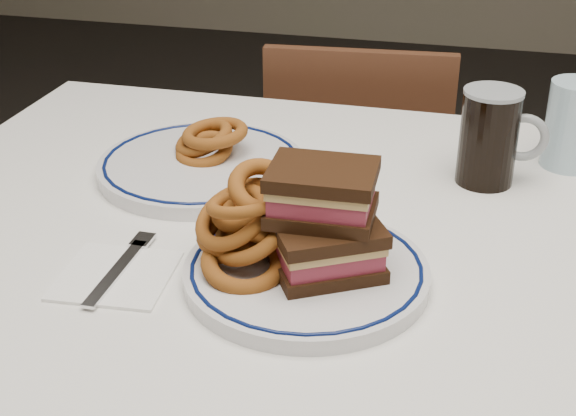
% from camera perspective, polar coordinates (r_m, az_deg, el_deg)
% --- Properties ---
extents(dining_table, '(1.27, 0.87, 0.75)m').
position_cam_1_polar(dining_table, '(1.08, 4.45, -6.05)').
color(dining_table, silver).
rests_on(dining_table, floor).
extents(chair_far, '(0.40, 0.40, 0.81)m').
position_cam_1_polar(chair_far, '(1.78, 4.96, 0.62)').
color(chair_far, '#432415').
rests_on(chair_far, floor).
extents(main_plate, '(0.28, 0.28, 0.02)m').
position_cam_1_polar(main_plate, '(0.91, 1.31, -4.57)').
color(main_plate, silver).
rests_on(main_plate, dining_table).
extents(reuben_sandwich, '(0.15, 0.14, 0.12)m').
position_cam_1_polar(reuben_sandwich, '(0.87, 2.62, -0.87)').
color(reuben_sandwich, black).
rests_on(reuben_sandwich, main_plate).
extents(onion_rings_main, '(0.13, 0.14, 0.14)m').
position_cam_1_polar(onion_rings_main, '(0.89, -2.99, -1.23)').
color(onion_rings_main, '#652D0D').
rests_on(onion_rings_main, main_plate).
extents(ketchup_ramekin, '(0.06, 0.06, 0.04)m').
position_cam_1_polar(ketchup_ramekin, '(0.96, 1.08, -0.87)').
color(ketchup_ramekin, silver).
rests_on(ketchup_ramekin, main_plate).
extents(beer_mug, '(0.12, 0.08, 0.14)m').
position_cam_1_polar(beer_mug, '(1.15, 14.22, 4.96)').
color(beer_mug, black).
rests_on(beer_mug, dining_table).
extents(water_glass, '(0.08, 0.08, 0.13)m').
position_cam_1_polar(water_glass, '(1.24, 19.65, 5.60)').
color(water_glass, '#ABCCDC').
rests_on(water_glass, dining_table).
extents(far_plate, '(0.30, 0.30, 0.02)m').
position_cam_1_polar(far_plate, '(1.17, -6.15, 3.03)').
color(far_plate, silver).
rests_on(far_plate, dining_table).
extents(onion_rings_far, '(0.12, 0.11, 0.07)m').
position_cam_1_polar(onion_rings_far, '(1.18, -5.70, 4.83)').
color(onion_rings_far, '#652D0D').
rests_on(onion_rings_far, far_plate).
extents(napkin_fork, '(0.13, 0.17, 0.01)m').
position_cam_1_polar(napkin_fork, '(0.94, -12.04, -4.58)').
color(napkin_fork, white).
rests_on(napkin_fork, dining_table).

